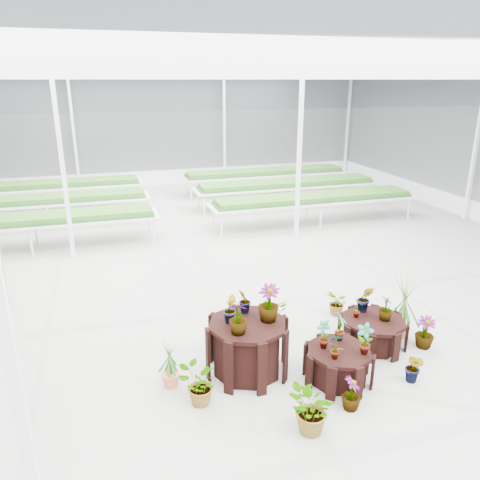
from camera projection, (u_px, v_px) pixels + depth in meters
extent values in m
plane|color=gray|center=(234.00, 313.00, 8.85)|extent=(24.00, 24.00, 0.00)
cylinder|color=black|center=(247.00, 347.00, 6.98)|extent=(1.26, 1.26, 0.83)
cylinder|color=black|center=(338.00, 365.00, 6.81)|extent=(1.08, 1.08, 0.52)
cylinder|color=black|center=(372.00, 332.00, 7.72)|extent=(1.26, 1.26, 0.49)
imported|color=#2E5C1D|center=(230.00, 309.00, 6.79)|extent=(0.25, 0.28, 0.42)
imported|color=#2E5C1D|center=(269.00, 303.00, 6.81)|extent=(0.45, 0.45, 0.57)
imported|color=#2E5C1D|center=(245.00, 301.00, 7.05)|extent=(0.26, 0.28, 0.41)
imported|color=#2E5C1D|center=(238.00, 318.00, 6.48)|extent=(0.37, 0.37, 0.49)
imported|color=#2E5C1D|center=(324.00, 334.00, 6.71)|extent=(0.21, 0.26, 0.44)
imported|color=#2E5C1D|center=(365.00, 339.00, 6.56)|extent=(0.29, 0.29, 0.47)
imported|color=#2E5C1D|center=(340.00, 326.00, 6.90)|extent=(0.24, 0.29, 0.47)
imported|color=#2E5C1D|center=(336.00, 346.00, 6.45)|extent=(0.24, 0.19, 0.40)
imported|color=#2E5C1D|center=(357.00, 308.00, 7.64)|extent=(0.15, 0.20, 0.36)
imported|color=#2E5C1D|center=(386.00, 308.00, 7.56)|extent=(0.27, 0.27, 0.42)
imported|color=#2E5C1D|center=(365.00, 299.00, 7.82)|extent=(0.33, 0.31, 0.48)
imported|color=#2E5C1D|center=(199.00, 386.00, 6.29)|extent=(0.59, 0.53, 0.58)
imported|color=#2E5C1D|center=(312.00, 411.00, 5.75)|extent=(0.78, 0.79, 0.66)
imported|color=#2E5C1D|center=(351.00, 394.00, 6.22)|extent=(0.36, 0.36, 0.47)
imported|color=#2E5C1D|center=(414.00, 368.00, 6.77)|extent=(0.28, 0.32, 0.49)
imported|color=#2E5C1D|center=(425.00, 332.00, 7.66)|extent=(0.43, 0.43, 0.55)
imported|color=#2E5C1D|center=(396.00, 314.00, 8.36)|extent=(0.28, 0.23, 0.45)
imported|color=#2E5C1D|center=(338.00, 303.00, 8.73)|extent=(0.44, 0.49, 0.48)
imported|color=#2E5C1D|center=(272.00, 313.00, 8.29)|extent=(0.51, 0.44, 0.56)
imported|color=#2E5C1D|center=(242.00, 333.00, 7.54)|extent=(0.39, 0.41, 0.64)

